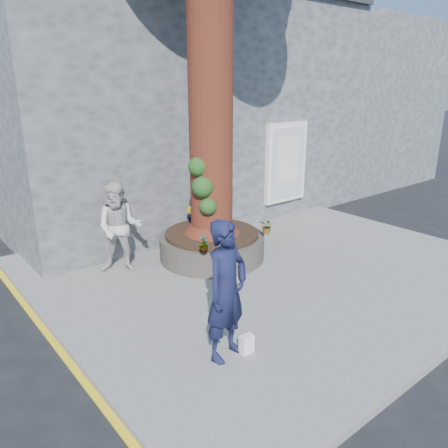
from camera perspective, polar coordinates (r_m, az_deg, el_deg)
ground at (r=7.97m, az=2.74°, el=-10.81°), size 120.00×120.00×0.00m
pavement at (r=9.52m, az=5.50°, el=-5.44°), size 9.00×8.00×0.12m
yellow_line at (r=7.45m, az=-21.32°, el=-14.34°), size 0.10×30.00×0.01m
stone_shop at (r=14.32m, az=-9.24°, el=15.09°), size 10.30×8.30×6.30m
neighbour_shop at (r=19.61m, az=12.16°, el=15.20°), size 6.00×8.00×6.00m
planter at (r=9.66m, az=-1.58°, el=-2.76°), size 2.30×2.30×0.60m
man at (r=6.01m, az=0.33°, el=-8.76°), size 0.82×0.63×2.02m
woman at (r=9.01m, az=-13.48°, el=-0.49°), size 1.15×1.11×1.87m
shopping_bag at (r=6.50m, az=2.96°, el=-15.39°), size 0.20×0.13×0.28m
plant_a at (r=8.37m, az=-2.67°, el=-2.50°), size 0.24×0.21×0.37m
plant_b at (r=10.17m, az=-4.38°, el=1.24°), size 0.28×0.29×0.38m
plant_c at (r=8.38m, az=-2.67°, el=-2.69°), size 0.23×0.23×0.31m
plant_d at (r=9.42m, az=5.66°, el=-0.29°), size 0.31×0.34×0.34m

